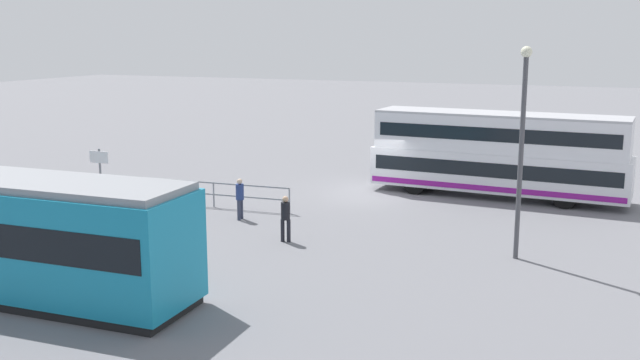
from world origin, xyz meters
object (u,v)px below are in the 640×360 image
(pedestrian_near_railing, at_px, (240,196))
(info_sign, at_px, (100,165))
(pedestrian_crossing, at_px, (285,216))
(double_decker_bus, at_px, (498,154))
(street_lamp, at_px, (522,137))

(pedestrian_near_railing, xyz_separation_m, info_sign, (7.68, -1.04, 0.57))
(pedestrian_crossing, distance_m, info_sign, 11.19)
(pedestrian_near_railing, distance_m, pedestrian_crossing, 3.73)
(double_decker_bus, xyz_separation_m, pedestrian_near_railing, (8.71, 8.17, -0.99))
(double_decker_bus, xyz_separation_m, street_lamp, (-2.13, 9.23, 2.07))
(double_decker_bus, bearing_deg, info_sign, 23.50)
(double_decker_bus, height_order, street_lamp, street_lamp)
(double_decker_bus, distance_m, pedestrian_near_railing, 11.98)
(info_sign, relative_size, street_lamp, 0.33)
(pedestrian_near_railing, bearing_deg, info_sign, -7.75)
(pedestrian_near_railing, relative_size, pedestrian_crossing, 1.00)
(pedestrian_near_railing, bearing_deg, pedestrian_crossing, 144.17)
(pedestrian_crossing, height_order, street_lamp, street_lamp)
(pedestrian_crossing, relative_size, info_sign, 0.74)
(double_decker_bus, relative_size, info_sign, 5.12)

